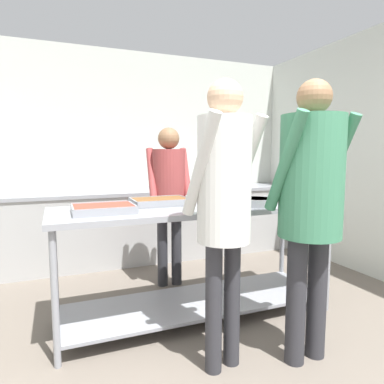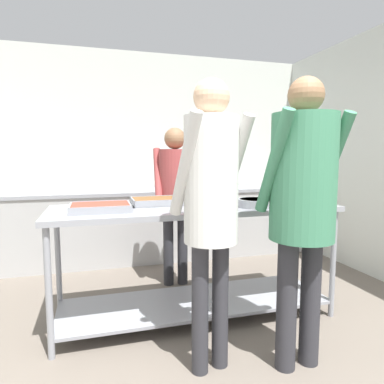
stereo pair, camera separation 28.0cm
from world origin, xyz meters
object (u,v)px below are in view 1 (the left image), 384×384
object	(u,v)px
serving_tray_roast	(160,202)
cook_behind_counter	(169,189)
broccoli_bowl	(196,198)
guest_serving_left	(311,192)
water_bottle	(154,181)
serving_tray_vegetables	(103,209)
sauce_pan	(257,202)
guest_serving_right	(224,192)
plate_stack	(284,198)

from	to	relation	value
serving_tray_roast	cook_behind_counter	distance (m)	0.63
broccoli_bowl	guest_serving_left	distance (m)	1.12
water_bottle	broccoli_bowl	bearing A→B (deg)	-91.26
broccoli_bowl	cook_behind_counter	bearing A→B (deg)	100.44
serving_tray_vegetables	water_bottle	size ratio (longest dim) A/B	1.76
serving_tray_roast	cook_behind_counter	world-z (taller)	cook_behind_counter
cook_behind_counter	water_bottle	distance (m)	1.00
sauce_pan	guest_serving_left	world-z (taller)	guest_serving_left
serving_tray_roast	sauce_pan	distance (m)	0.78
broccoli_bowl	sauce_pan	distance (m)	0.55
guest_serving_left	guest_serving_right	bearing A→B (deg)	167.22
plate_stack	guest_serving_left	distance (m)	0.88
serving_tray_vegetables	guest_serving_right	size ratio (longest dim) A/B	0.24
serving_tray_vegetables	sauce_pan	bearing A→B (deg)	-6.56
broccoli_bowl	guest_serving_right	bearing A→B (deg)	-102.48
plate_stack	guest_serving_left	size ratio (longest dim) A/B	0.15
serving_tray_vegetables	serving_tray_roast	size ratio (longest dim) A/B	0.94
guest_serving_right	guest_serving_left	bearing A→B (deg)	-12.78
serving_tray_roast	guest_serving_left	bearing A→B (deg)	-54.91
broccoli_bowl	plate_stack	distance (m)	0.77
serving_tray_vegetables	guest_serving_right	world-z (taller)	guest_serving_right
serving_tray_roast	water_bottle	distance (m)	1.61
broccoli_bowl	guest_serving_right	size ratio (longest dim) A/B	0.11
guest_serving_left	cook_behind_counter	size ratio (longest dim) A/B	1.12
serving_tray_vegetables	cook_behind_counter	world-z (taller)	cook_behind_counter
cook_behind_counter	water_bottle	world-z (taller)	cook_behind_counter
serving_tray_vegetables	guest_serving_left	size ratio (longest dim) A/B	0.24
serving_tray_vegetables	sauce_pan	world-z (taller)	sauce_pan
serving_tray_roast	broccoli_bowl	world-z (taller)	broccoli_bowl
broccoli_bowl	water_bottle	bearing A→B (deg)	88.74
serving_tray_vegetables	broccoli_bowl	bearing A→B (deg)	19.72
sauce_pan	cook_behind_counter	world-z (taller)	cook_behind_counter
serving_tray_roast	plate_stack	world-z (taller)	serving_tray_roast
broccoli_bowl	plate_stack	size ratio (longest dim) A/B	0.72
serving_tray_vegetables	broccoli_bowl	xyz separation A→B (m)	(0.83, 0.30, 0.01)
cook_behind_counter	water_bottle	size ratio (longest dim) A/B	6.57
guest_serving_left	water_bottle	xyz separation A→B (m)	(-0.30, 2.53, -0.10)
guest_serving_right	water_bottle	xyz separation A→B (m)	(0.24, 2.41, -0.11)
sauce_pan	broccoli_bowl	bearing A→B (deg)	128.59
sauce_pan	plate_stack	distance (m)	0.41
serving_tray_roast	plate_stack	distance (m)	1.09
serving_tray_roast	water_bottle	bearing A→B (deg)	76.11
serving_tray_vegetables	broccoli_bowl	world-z (taller)	broccoli_bowl
serving_tray_vegetables	guest_serving_left	bearing A→B (deg)	-33.37
broccoli_bowl	sauce_pan	size ratio (longest dim) A/B	0.43
guest_serving_left	guest_serving_right	world-z (taller)	guest_serving_left
serving_tray_roast	plate_stack	xyz separation A→B (m)	(1.07, -0.19, -0.00)
cook_behind_counter	guest_serving_right	bearing A→B (deg)	-94.77
serving_tray_roast	broccoli_bowl	xyz separation A→B (m)	(0.35, 0.09, 0.01)
guest_serving_left	cook_behind_counter	bearing A→B (deg)	105.18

